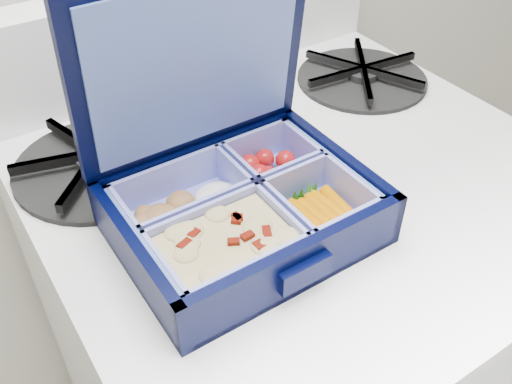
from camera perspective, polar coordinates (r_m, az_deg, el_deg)
stove at (r=0.95m, az=2.89°, el=-17.88°), size 0.56×0.56×0.84m
bento_box at (r=0.53m, az=-1.22°, el=-1.97°), size 0.23×0.18×0.06m
burner_grate at (r=0.79m, az=10.62°, el=11.68°), size 0.19×0.19×0.03m
burner_grate_rear at (r=0.64m, az=-15.43°, el=3.06°), size 0.23×0.23×0.02m
fork at (r=0.64m, az=-6.16°, el=3.80°), size 0.11×0.18×0.01m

